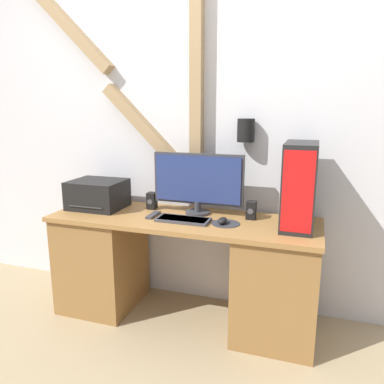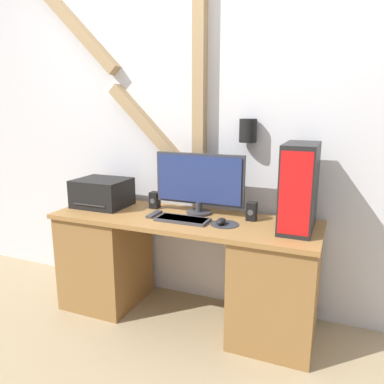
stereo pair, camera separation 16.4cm
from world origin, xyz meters
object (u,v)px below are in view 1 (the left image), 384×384
at_px(remote_control, 153,215).
at_px(speaker_left, 152,201).
at_px(mouse, 223,221).
at_px(monitor, 198,181).
at_px(keyboard, 183,220).
at_px(speaker_right, 251,210).
at_px(printer, 98,194).
at_px(computer_tower, 299,186).

bearing_deg(remote_control, speaker_left, 116.65).
xyz_separation_m(mouse, speaker_left, (-0.55, 0.19, 0.03)).
bearing_deg(remote_control, monitor, 30.47).
distance_m(keyboard, speaker_left, 0.37).
distance_m(monitor, speaker_right, 0.39).
relative_size(speaker_left, speaker_right, 1.00).
xyz_separation_m(printer, speaker_left, (0.37, 0.09, -0.04)).
xyz_separation_m(computer_tower, speaker_right, (-0.29, 0.08, -0.19)).
height_order(printer, remote_control, printer).
height_order(monitor, keyboard, monitor).
bearing_deg(speaker_left, keyboard, -33.91).
xyz_separation_m(keyboard, remote_control, (-0.22, 0.04, -0.00)).
bearing_deg(mouse, computer_tower, 11.68).
height_order(computer_tower, speaker_right, computer_tower).
distance_m(printer, remote_control, 0.47).
xyz_separation_m(monitor, speaker_left, (-0.34, 0.01, -0.16)).
bearing_deg(printer, speaker_left, 14.26).
relative_size(computer_tower, speaker_right, 4.35).
height_order(monitor, speaker_right, monitor).
height_order(keyboard, speaker_left, speaker_left).
distance_m(mouse, speaker_right, 0.22).
bearing_deg(speaker_right, computer_tower, -15.37).
bearing_deg(speaker_left, remote_control, -63.35).
bearing_deg(computer_tower, speaker_right, 164.63).
height_order(keyboard, remote_control, keyboard).
xyz_separation_m(mouse, printer, (-0.93, 0.10, 0.07)).
xyz_separation_m(monitor, remote_control, (-0.26, -0.15, -0.21)).
height_order(printer, speaker_left, printer).
distance_m(mouse, computer_tower, 0.50).
bearing_deg(computer_tower, monitor, 172.17).
xyz_separation_m(computer_tower, remote_control, (-0.90, -0.06, -0.24)).
relative_size(monitor, keyboard, 1.82).
distance_m(printer, speaker_right, 1.08).
relative_size(mouse, speaker_right, 0.80).
relative_size(keyboard, speaker_right, 2.89).
relative_size(monitor, printer, 1.67).
height_order(mouse, speaker_right, speaker_right).
relative_size(printer, speaker_left, 3.15).
bearing_deg(printer, monitor, 6.52).
xyz_separation_m(keyboard, computer_tower, (0.68, 0.10, 0.24)).
distance_m(computer_tower, printer, 1.37).
xyz_separation_m(speaker_left, speaker_right, (0.70, -0.02, 0.00)).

